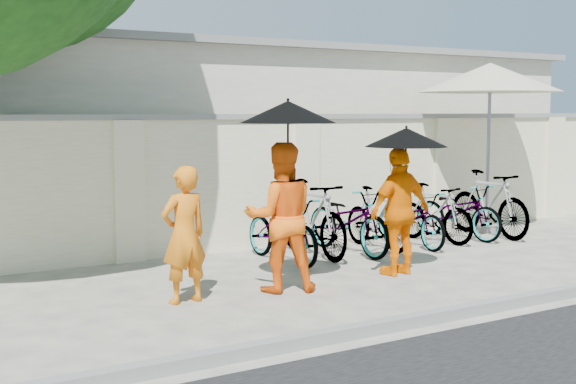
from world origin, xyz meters
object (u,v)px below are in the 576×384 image
patio_umbrella (490,79)px  monk_right (400,211)px  monk_left (184,235)px  monk_center (281,217)px

patio_umbrella → monk_right: bearing=-151.6°
monk_left → monk_center: monk_center is taller
monk_left → monk_right: size_ratio=0.92×
monk_left → monk_right: bearing=172.0°
monk_center → patio_umbrella: patio_umbrella is taller
monk_left → monk_center: 1.22m
monk_center → monk_right: size_ratio=1.06×
monk_center → monk_right: 1.81m
monk_right → patio_umbrella: bearing=-156.2°
monk_right → monk_left: bearing=-6.6°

